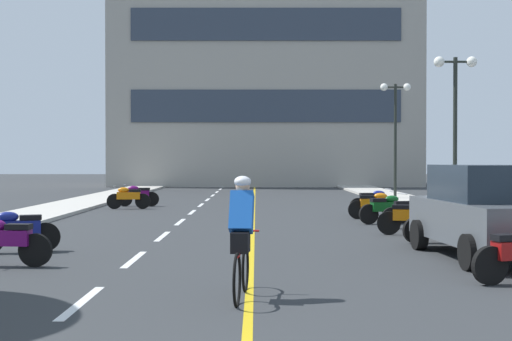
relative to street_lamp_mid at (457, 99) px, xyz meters
The scene contains 30 objects.
ground_plane 8.16m from the street_lamp_mid, behind, with size 140.00×140.00×0.00m, color #2D3033.
curb_left 15.32m from the street_lamp_mid, 164.33° to the left, with size 2.40×72.00×0.12m, color #B7B2A8.
curb_right 5.60m from the street_lamp_mid, 88.02° to the left, with size 2.40×72.00×0.12m, color #B7B2A8.
lane_dash_1 17.14m from the street_lamp_mid, 122.91° to the right, with size 0.14×2.20×0.01m, color silver.
lane_dash_2 14.07m from the street_lamp_mid, 132.18° to the right, with size 0.14×2.20×0.01m, color silver.
lane_dash_3 11.57m from the street_lamp_mid, 146.49° to the right, with size 0.14×2.20×0.01m, color silver.
lane_dash_4 10.09m from the street_lamp_mid, 167.55° to the right, with size 0.14×2.20×0.01m, color silver.
lane_dash_5 10.09m from the street_lamp_mid, 167.56° to the left, with size 0.14×2.20×0.01m, color silver.
lane_dash_6 11.57m from the street_lamp_mid, 146.49° to the left, with size 0.14×2.20×0.01m, color silver.
lane_dash_7 14.07m from the street_lamp_mid, 132.18° to the left, with size 0.14×2.20×0.01m, color silver.
lane_dash_8 17.14m from the street_lamp_mid, 122.91° to the left, with size 0.14×2.20×0.01m, color silver.
lane_dash_9 20.54m from the street_lamp_mid, 116.72° to the left, with size 0.14×2.20×0.01m, color silver.
lane_dash_10 24.12m from the street_lamp_mid, 112.39° to the left, with size 0.14×2.20×0.01m, color silver.
lane_dash_11 27.82m from the street_lamp_mid, 109.22° to the left, with size 0.14×2.20×0.01m, color silver.
centre_line_yellow 8.84m from the street_lamp_mid, 149.58° to the left, with size 0.12×66.00×0.01m, color gold.
office_building 31.02m from the street_lamp_mid, 101.39° to the left, with size 22.47×9.96×19.00m.
street_lamp_mid is the anchor object (origin of this frame).
street_lamp_far 9.74m from the street_lamp_mid, 90.27° to the left, with size 1.46×0.36×5.46m.
parked_car_near 10.61m from the street_lamp_mid, 102.98° to the right, with size 2.18×4.32×1.82m.
motorcycle_3 16.04m from the street_lamp_mid, 135.84° to the right, with size 1.70×0.60×0.92m.
motorcycle_4 15.14m from the street_lamp_mid, 142.33° to the right, with size 1.64×0.80×0.92m.
motorcycle_5 8.47m from the street_lamp_mid, 109.00° to the right, with size 1.67×0.69×0.92m.
motorcycle_6 7.27m from the street_lamp_mid, 115.70° to the right, with size 1.69×0.62×0.92m.
motorcycle_7 5.84m from the street_lamp_mid, 120.42° to the right, with size 1.70×0.60×0.92m.
motorcycle_8 5.19m from the street_lamp_mid, 137.20° to the right, with size 1.67×0.71×0.92m.
motorcycle_9 4.61m from the street_lamp_mid, 162.33° to the right, with size 1.70×0.60×0.92m.
motorcycle_10 4.43m from the street_lamp_mid, 164.29° to the left, with size 1.69×0.60×0.92m.
motorcycle_11 12.79m from the street_lamp_mid, 162.37° to the left, with size 1.70×0.60×0.92m.
motorcycle_12 13.18m from the street_lamp_mid, 155.85° to the left, with size 1.70×0.60×0.92m.
cyclist_rider 15.66m from the street_lamp_mid, 116.79° to the right, with size 0.43×1.77×1.71m.
Camera 1 is at (0.34, -3.21, 1.91)m, focal length 48.35 mm.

